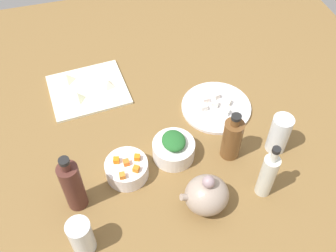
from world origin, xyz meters
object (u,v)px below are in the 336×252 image
at_px(bowl_carrots, 127,169).
at_px(bottle_1, 73,186).
at_px(teapot, 206,195).
at_px(bottle_2, 232,138).
at_px(cutting_board, 88,90).
at_px(drinking_glass_1, 81,236).
at_px(bowl_greens, 174,150).
at_px(bottle_0, 268,175).
at_px(plate_tofu, 216,107).
at_px(drinking_glass_0, 279,134).

relative_size(bowl_carrots, bottle_1, 0.60).
distance_m(teapot, bottle_2, 0.22).
xyz_separation_m(cutting_board, teapot, (-0.27, 0.59, 0.06)).
distance_m(cutting_board, bottle_1, 0.49).
bearing_deg(drinking_glass_1, cutting_board, -99.21).
distance_m(bowl_greens, bottle_0, 0.31).
relative_size(plate_tofu, bottle_0, 1.17).
distance_m(cutting_board, bowl_greens, 0.45).
bearing_deg(bottle_2, drinking_glass_1, 20.46).
height_order(teapot, drinking_glass_0, teapot).
bearing_deg(bottle_0, teapot, -0.50).
height_order(bowl_greens, teapot, teapot).
relative_size(cutting_board, bottle_0, 1.30).
distance_m(cutting_board, drinking_glass_1, 0.63).
bearing_deg(bowl_carrots, bowl_greens, -169.43).
xyz_separation_m(bowl_greens, bottle_1, (0.33, 0.09, 0.07)).
distance_m(bowl_greens, bowl_carrots, 0.17).
distance_m(bowl_greens, drinking_glass_0, 0.35).
height_order(bowl_carrots, bottle_2, bottle_2).
xyz_separation_m(bowl_carrots, bottle_2, (-0.35, 0.01, 0.05)).
xyz_separation_m(plate_tofu, drinking_glass_1, (0.54, 0.40, 0.06)).
xyz_separation_m(cutting_board, drinking_glass_1, (0.10, 0.62, 0.06)).
bearing_deg(plate_tofu, drinking_glass_1, 36.21).
height_order(cutting_board, bottle_1, bottle_1).
height_order(plate_tofu, drinking_glass_1, drinking_glass_1).
height_order(teapot, bottle_2, bottle_2).
bearing_deg(drinking_glass_0, cutting_board, -37.98).
xyz_separation_m(plate_tofu, bottle_1, (0.54, 0.25, 0.09)).
bearing_deg(drinking_glass_1, bowl_carrots, -129.34).
distance_m(teapot, bottle_1, 0.39).
distance_m(plate_tofu, teapot, 0.41).
xyz_separation_m(plate_tofu, bottle_2, (0.03, 0.21, 0.07)).
distance_m(cutting_board, teapot, 0.65).
relative_size(cutting_board, drinking_glass_1, 2.27).
height_order(teapot, drinking_glass_1, teapot).
relative_size(bowl_carrots, drinking_glass_0, 0.93).
bearing_deg(bowl_carrots, plate_tofu, -152.67).
height_order(bottle_0, bottle_2, bottle_0).
height_order(bowl_greens, bowl_carrots, bowl_greens).
bearing_deg(teapot, bowl_greens, -78.64).
distance_m(cutting_board, bowl_carrots, 0.42).
distance_m(bottle_0, bottle_1, 0.57).
distance_m(cutting_board, bottle_2, 0.60).
bearing_deg(cutting_board, bowl_carrots, 99.04).
xyz_separation_m(bowl_greens, bottle_2, (-0.18, 0.04, 0.05)).
relative_size(bowl_greens, bottle_2, 0.73).
distance_m(bottle_1, drinking_glass_0, 0.67).
height_order(bottle_1, drinking_glass_1, bottle_1).
relative_size(bottle_1, drinking_glass_0, 1.55).
xyz_separation_m(bowl_greens, bottle_0, (-0.23, 0.20, 0.06)).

